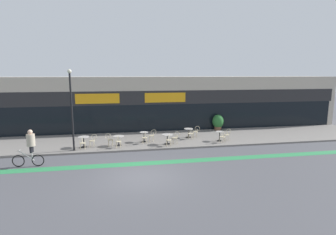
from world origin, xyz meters
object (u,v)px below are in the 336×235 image
bistro_table_1 (118,139)px  bistro_table_5 (220,134)px  cafe_chair_4_side (196,131)px  cyclist_0 (30,145)px  bistro_table_2 (144,135)px  bistro_table_4 (189,131)px  bistro_table_0 (84,140)px  cafe_chair_3_side (176,137)px  bistro_table_3 (167,137)px  cafe_chair_2_near (145,137)px  planter_pot (218,122)px  cafe_chair_3_near (169,139)px  lamp_post (71,105)px  cafe_chair_2_side (152,135)px  cafe_chair_0_near (82,142)px  cafe_chair_1_near (118,141)px  cafe_chair_5_side (227,134)px  cafe_chair_0_side (93,140)px  cafe_chair_5_near (223,136)px  cafe_chair_4_near (191,133)px  cafe_chair_1_side (109,139)px

bistro_table_1 → bistro_table_5: 7.60m
cafe_chair_4_side → cyclist_0: bearing=30.8°
bistro_table_2 → bistro_table_4: bearing=11.4°
cyclist_0 → cafe_chair_4_side: bearing=-153.3°
bistro_table_0 → bistro_table_4: (7.91, 1.51, -0.03)m
bistro_table_4 → cafe_chair_3_side: bearing=-129.7°
bistro_table_3 → cafe_chair_2_near: (-1.60, 0.35, 0.00)m
bistro_table_4 → cafe_chair_4_side: bearing=-1.0°
cafe_chair_2_near → planter_pot: size_ratio=0.64×
cafe_chair_2_near → cyclist_0: 7.49m
cafe_chair_3_near → planter_pot: bearing=-47.7°
cafe_chair_4_side → planter_pot: planter_pot is taller
cafe_chair_3_side → lamp_post: (-7.05, -0.49, 2.56)m
cafe_chair_3_near → cafe_chair_3_side: (0.63, 0.63, 0.00)m
cafe_chair_2_side → cafe_chair_3_side: size_ratio=1.00×
bistro_table_4 → cafe_chair_0_near: 8.19m
cafe_chair_1_near → cafe_chair_5_side: 8.27m
cafe_chair_0_side → cafe_chair_5_near: bearing=-178.7°
cafe_chair_5_near → cafe_chair_5_side: 0.89m
cafe_chair_2_side → cafe_chair_3_near: bearing=124.1°
bistro_table_1 → bistro_table_5: (7.60, 0.06, -0.00)m
bistro_table_5 → cafe_chair_4_side: (-1.45, 1.44, 0.01)m
cafe_chair_3_side → cafe_chair_5_near: size_ratio=1.00×
cafe_chair_3_near → cafe_chair_5_near: same height
cafe_chair_5_near → cafe_chair_5_side: (0.62, 0.63, 0.00)m
cafe_chair_4_near → cafe_chair_4_side: same height
cafe_chair_4_side → bistro_table_4: bearing=6.9°
cafe_chair_1_side → cafe_chair_5_side: (8.85, 0.06, 0.00)m
cafe_chair_1_side → cafe_chair_4_near: same height
bistro_table_4 → cafe_chair_2_side: cafe_chair_2_side is taller
cafe_chair_2_side → cafe_chair_5_side: bearing=175.4°
cafe_chair_1_side → planter_pot: bearing=26.2°
cafe_chair_5_near → bistro_table_1: bearing=82.6°
cafe_chair_0_near → planter_pot: (11.26, 4.41, 0.22)m
cafe_chair_1_near → bistro_table_4: bearing=-61.6°
bistro_table_3 → cafe_chair_1_near: size_ratio=0.87×
bistro_table_1 → planter_pot: bearing=23.1°
cafe_chair_1_side → cafe_chair_2_near: (2.52, 0.14, 0.00)m
cafe_chair_0_side → bistro_table_5: bearing=-174.9°
bistro_table_5 → cafe_chair_5_side: 0.63m
cafe_chair_1_side → cafe_chair_3_near: same height
cafe_chair_3_side → bistro_table_5: bearing=177.6°
bistro_table_2 → cafe_chair_0_side: cafe_chair_0_side is taller
cafe_chair_3_near → cafe_chair_4_side: 3.53m
cafe_chair_2_side → cafe_chair_5_near: (5.10, -1.34, 0.00)m
bistro_table_2 → cafe_chair_1_near: size_ratio=0.82×
bistro_table_2 → cafe_chair_5_side: size_ratio=0.82×
cafe_chair_5_side → bistro_table_3: bearing=-2.6°
cafe_chair_1_side → cafe_chair_2_side: bearing=18.2°
cafe_chair_1_near → planter_pot: 9.93m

